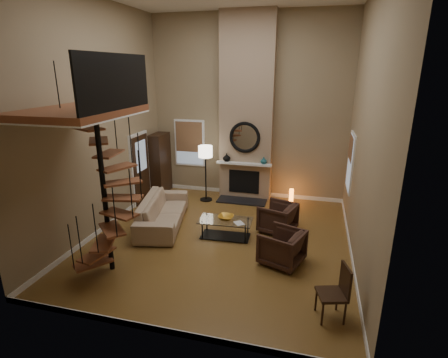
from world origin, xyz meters
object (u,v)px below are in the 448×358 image
(hutch, at_px, (160,164))
(floor_lamp, at_px, (205,156))
(coffee_table, at_px, (225,226))
(sofa, at_px, (163,211))
(accent_lamp, at_px, (291,196))
(armchair_near, at_px, (280,219))
(side_chair, at_px, (337,290))
(armchair_far, at_px, (285,248))

(hutch, bearing_deg, floor_lamp, -12.69)
(coffee_table, bearing_deg, sofa, 171.77)
(coffee_table, relative_size, accent_lamp, 2.83)
(floor_lamp, bearing_deg, sofa, -105.21)
(armchair_near, height_order, side_chair, side_chair)
(armchair_far, height_order, coffee_table, armchair_far)
(armchair_far, bearing_deg, sofa, -88.89)
(sofa, distance_m, coffee_table, 1.77)
(armchair_near, distance_m, coffee_table, 1.41)
(floor_lamp, height_order, accent_lamp, floor_lamp)
(sofa, height_order, armchair_near, sofa)
(sofa, distance_m, armchair_near, 3.03)
(hutch, xyz_separation_m, floor_lamp, (1.68, -0.38, 0.46))
(armchair_near, distance_m, side_chair, 3.20)
(hutch, xyz_separation_m, sofa, (1.13, -2.39, -0.55))
(hutch, height_order, side_chair, hutch)
(hutch, distance_m, armchair_far, 5.64)
(armchair_far, bearing_deg, side_chair, 52.82)
(armchair_near, distance_m, armchair_far, 1.51)
(floor_lamp, distance_m, side_chair, 5.94)
(hutch, xyz_separation_m, armchair_far, (4.39, -3.50, -0.60))
(armchair_near, relative_size, armchair_far, 1.00)
(sofa, height_order, armchair_far, sofa)
(sofa, relative_size, armchair_near, 2.97)
(armchair_near, xyz_separation_m, coffee_table, (-1.26, -0.63, -0.07))
(sofa, xyz_separation_m, accent_lamp, (3.13, 2.33, -0.15))
(armchair_far, height_order, floor_lamp, floor_lamp)
(hutch, distance_m, armchair_near, 4.64)
(sofa, height_order, accent_lamp, sofa)
(hutch, bearing_deg, side_chair, -42.92)
(sofa, xyz_separation_m, armchair_far, (3.26, -1.11, -0.04))
(accent_lamp, height_order, side_chair, side_chair)
(coffee_table, distance_m, floor_lamp, 2.80)
(hutch, bearing_deg, accent_lamp, -0.88)
(armchair_near, bearing_deg, coffee_table, -45.75)
(armchair_near, xyz_separation_m, accent_lamp, (0.13, 1.95, -0.10))
(sofa, distance_m, side_chair, 4.94)
(accent_lamp, distance_m, side_chair, 5.03)
(coffee_table, xyz_separation_m, side_chair, (2.46, -2.33, 0.24))
(accent_lamp, bearing_deg, coffee_table, -118.19)
(floor_lamp, xyz_separation_m, accent_lamp, (2.59, 0.31, -1.16))
(armchair_near, xyz_separation_m, side_chair, (1.21, -2.96, 0.17))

